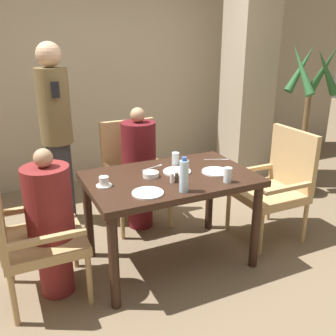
% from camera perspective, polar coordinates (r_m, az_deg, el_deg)
% --- Properties ---
extents(ground_plane, '(16.00, 16.00, 0.00)m').
position_cam_1_polar(ground_plane, '(3.24, 0.32, -13.86)').
color(ground_plane, '#7A664C').
extents(wall_back, '(8.00, 0.06, 2.80)m').
position_cam_1_polar(wall_back, '(4.74, -11.17, 14.66)').
color(wall_back, tan).
rests_on(wall_back, ground_plane).
extents(pillar_stone, '(0.49, 0.49, 2.70)m').
position_cam_1_polar(pillar_stone, '(4.75, 12.15, 14.00)').
color(pillar_stone, tan).
rests_on(pillar_stone, ground_plane).
extents(dining_table, '(1.28, 0.82, 0.76)m').
position_cam_1_polar(dining_table, '(2.93, 0.34, -3.09)').
color(dining_table, '#331E14').
rests_on(dining_table, ground_plane).
extents(chair_left_side, '(0.55, 0.55, 1.00)m').
position_cam_1_polar(chair_left_side, '(2.75, -20.56, -9.03)').
color(chair_left_side, tan).
rests_on(chair_left_side, ground_plane).
extents(diner_in_left_chair, '(0.32, 0.32, 1.10)m').
position_cam_1_polar(diner_in_left_chair, '(2.74, -17.43, -7.89)').
color(diner_in_left_chair, maroon).
rests_on(diner_in_left_chair, ground_plane).
extents(chair_far_side, '(0.55, 0.55, 1.00)m').
position_cam_1_polar(chair_far_side, '(3.70, -5.24, -0.30)').
color(chair_far_side, tan).
rests_on(chair_far_side, ground_plane).
extents(diner_in_far_chair, '(0.32, 0.32, 1.17)m').
position_cam_1_polar(diner_in_far_chair, '(3.54, -4.42, 0.05)').
color(diner_in_far_chair, '#5B1419').
rests_on(diner_in_far_chair, ground_plane).
extents(chair_right_side, '(0.55, 0.55, 1.00)m').
position_cam_1_polar(chair_right_side, '(3.53, 16.24, -2.02)').
color(chair_right_side, tan).
rests_on(chair_right_side, ground_plane).
extents(standing_host, '(0.30, 0.33, 1.74)m').
position_cam_1_polar(standing_host, '(3.69, -16.64, 5.47)').
color(standing_host, '#2D2D33').
rests_on(standing_host, ground_plane).
extents(potted_palm, '(0.47, 0.48, 1.71)m').
position_cam_1_polar(potted_palm, '(4.57, 19.90, 3.58)').
color(potted_palm, '#4C4238').
rests_on(potted_palm, ground_plane).
extents(plate_main_left, '(0.22, 0.22, 0.01)m').
position_cam_1_polar(plate_main_left, '(2.98, 7.27, -0.55)').
color(plate_main_left, white).
rests_on(plate_main_left, dining_table).
extents(plate_main_right, '(0.22, 0.22, 0.01)m').
position_cam_1_polar(plate_main_right, '(2.57, -3.10, -3.82)').
color(plate_main_right, white).
rests_on(plate_main_right, dining_table).
extents(plate_dessert_center, '(0.22, 0.22, 0.01)m').
position_cam_1_polar(plate_dessert_center, '(2.96, 1.38, -0.52)').
color(plate_dessert_center, white).
rests_on(plate_dessert_center, dining_table).
extents(teacup_with_saucer, '(0.12, 0.12, 0.07)m').
position_cam_1_polar(teacup_with_saucer, '(2.72, -9.73, -2.13)').
color(teacup_with_saucer, white).
rests_on(teacup_with_saucer, dining_table).
extents(bowl_small, '(0.12, 0.12, 0.04)m').
position_cam_1_polar(bowl_small, '(2.86, -2.64, -0.98)').
color(bowl_small, white).
rests_on(bowl_small, dining_table).
extents(water_bottle, '(0.07, 0.07, 0.25)m').
position_cam_1_polar(water_bottle, '(2.56, 2.46, -1.19)').
color(water_bottle, silver).
rests_on(water_bottle, dining_table).
extents(glass_tall_near, '(0.06, 0.06, 0.11)m').
position_cam_1_polar(glass_tall_near, '(3.09, 1.16, 1.37)').
color(glass_tall_near, silver).
rests_on(glass_tall_near, dining_table).
extents(glass_tall_mid, '(0.06, 0.06, 0.11)m').
position_cam_1_polar(glass_tall_mid, '(2.78, 9.10, -1.05)').
color(glass_tall_mid, silver).
rests_on(glass_tall_mid, dining_table).
extents(salt_shaker, '(0.03, 0.03, 0.07)m').
position_cam_1_polar(salt_shaker, '(2.74, 0.61, -1.53)').
color(salt_shaker, white).
rests_on(salt_shaker, dining_table).
extents(pepper_shaker, '(0.03, 0.03, 0.07)m').
position_cam_1_polar(pepper_shaker, '(2.76, 1.34, -1.44)').
color(pepper_shaker, '#4C3D2D').
rests_on(pepper_shaker, dining_table).
extents(fork_beside_plate, '(0.20, 0.08, 0.00)m').
position_cam_1_polar(fork_beside_plate, '(3.07, -2.13, 0.14)').
color(fork_beside_plate, silver).
rests_on(fork_beside_plate, dining_table).
extents(knife_beside_plate, '(0.20, 0.10, 0.00)m').
position_cam_1_polar(knife_beside_plate, '(3.28, 7.59, 1.30)').
color(knife_beside_plate, silver).
rests_on(knife_beside_plate, dining_table).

